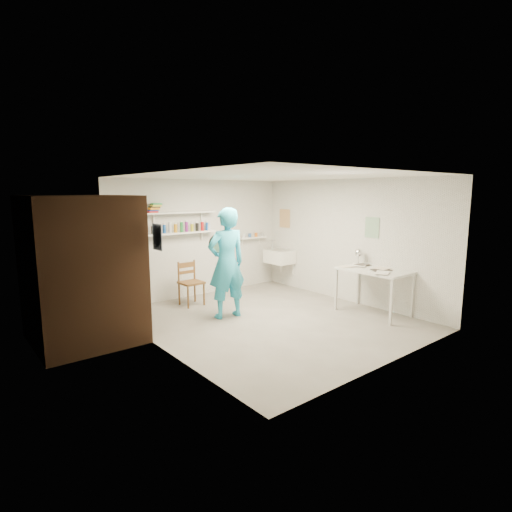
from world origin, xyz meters
TOP-DOWN VIEW (x-y plane):
  - floor at (0.00, 0.00)m, footprint 4.00×4.50m
  - ceiling at (0.00, 0.00)m, footprint 4.00×4.50m
  - wall_back at (0.00, 2.26)m, footprint 4.00×0.02m
  - wall_front at (0.00, -2.26)m, footprint 4.00×0.02m
  - wall_left at (-2.01, 0.00)m, footprint 0.02×4.50m
  - wall_right at (2.01, 0.00)m, footprint 0.02×4.50m
  - doorway_recess at (-1.99, 1.05)m, footprint 0.02×0.90m
  - corridor_box at (-2.70, 1.05)m, footprint 1.40×1.50m
  - door_lintel at (-1.97, 1.05)m, footprint 0.06×1.05m
  - door_jamb_near at (-1.97, 0.55)m, footprint 0.06×0.10m
  - door_jamb_far at (-1.97, 1.55)m, footprint 0.06×0.10m
  - shelf_lower at (-0.50, 2.13)m, footprint 1.50×0.22m
  - shelf_upper at (-0.50, 2.13)m, footprint 1.50×0.22m
  - ledge_shelf at (1.35, 2.17)m, footprint 0.70×0.14m
  - poster_left at (-1.99, 0.05)m, footprint 0.01×0.28m
  - poster_right_a at (1.99, 1.80)m, footprint 0.01×0.34m
  - poster_right_b at (1.99, -0.55)m, footprint 0.01×0.30m
  - belfast_sink at (1.75, 1.70)m, footprint 0.48×0.60m
  - man at (-0.48, 0.61)m, footprint 0.74×0.53m
  - wall_clock at (-0.50, 0.83)m, footprint 0.34×0.07m
  - wooden_chair at (-0.58, 1.65)m, footprint 0.42×0.40m
  - work_table at (1.64, -0.87)m, footprint 0.73×1.21m
  - desk_lamp at (1.84, -0.39)m, footprint 0.15×0.15m
  - spray_cans at (-0.50, 2.13)m, footprint 1.34×0.06m
  - book_stack at (-1.05, 2.13)m, footprint 0.28×0.14m
  - ledge_pots at (1.35, 2.17)m, footprint 0.48×0.07m
  - papers at (1.64, -0.87)m, footprint 0.30×0.22m

SIDE VIEW (x-z plane):
  - floor at x=0.00m, z-range -0.02..0.00m
  - work_table at x=1.64m, z-range 0.00..0.81m
  - wooden_chair at x=-0.58m, z-range 0.00..0.88m
  - belfast_sink at x=1.75m, z-range 0.55..0.85m
  - papers at x=1.64m, z-range 0.81..0.84m
  - man at x=-0.48m, z-range 0.00..1.89m
  - doorway_recess at x=-1.99m, z-range 0.00..2.00m
  - door_jamb_near at x=-1.97m, z-range 0.00..2.00m
  - door_jamb_far at x=-1.97m, z-range 0.00..2.00m
  - desk_lamp at x=1.84m, z-range 0.95..1.10m
  - corridor_box at x=-2.70m, z-range 0.00..2.10m
  - ledge_shelf at x=1.35m, z-range 1.11..1.14m
  - ledge_pots at x=1.35m, z-range 1.14..1.22m
  - wall_back at x=0.00m, z-range 0.00..2.40m
  - wall_front at x=0.00m, z-range 0.00..2.40m
  - wall_left at x=-2.01m, z-range 0.00..2.40m
  - wall_right at x=2.01m, z-range 0.00..2.40m
  - wall_clock at x=-0.50m, z-range 1.09..1.43m
  - shelf_lower at x=-0.50m, z-range 1.34..1.36m
  - spray_cans at x=-0.50m, z-range 1.36..1.53m
  - poster_right_b at x=1.99m, z-range 1.31..1.69m
  - poster_left at x=-1.99m, z-range 1.37..1.73m
  - poster_right_a at x=1.99m, z-range 1.34..1.76m
  - shelf_upper at x=-0.50m, z-range 1.74..1.76m
  - book_stack at x=-1.05m, z-range 1.77..1.93m
  - door_lintel at x=-1.97m, z-range 2.00..2.10m
  - ceiling at x=0.00m, z-range 2.40..2.42m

